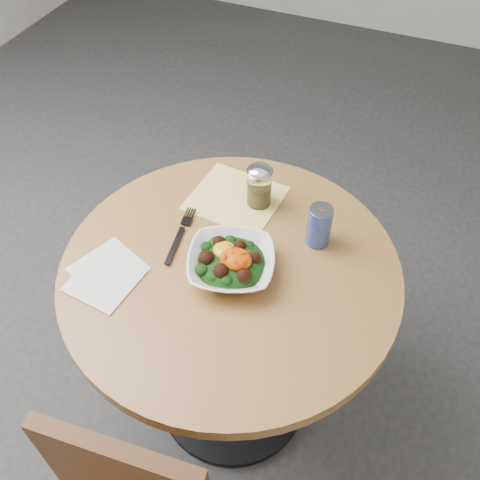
{
  "coord_description": "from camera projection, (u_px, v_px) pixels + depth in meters",
  "views": [
    {
      "loc": [
        0.37,
        -0.82,
        1.83
      ],
      "look_at": [
        0.01,
        0.04,
        0.81
      ],
      "focal_mm": 40.0,
      "sensor_mm": 36.0,
      "label": 1
    }
  ],
  "objects": [
    {
      "name": "ground",
      "position": [
        233.0,
        396.0,
        1.96
      ],
      "size": [
        6.0,
        6.0,
        0.0
      ],
      "primitive_type": "plane",
      "color": "#2B2B2D",
      "rests_on": "ground"
    },
    {
      "name": "table",
      "position": [
        231.0,
        309.0,
        1.55
      ],
      "size": [
        0.9,
        0.9,
        0.75
      ],
      "color": "black",
      "rests_on": "ground"
    },
    {
      "name": "cloth_napkin",
      "position": [
        236.0,
        198.0,
        1.58
      ],
      "size": [
        0.27,
        0.25,
        0.0
      ],
      "primitive_type": "cube",
      "rotation": [
        0.0,
        0.0,
        -0.08
      ],
      "color": "yellow",
      "rests_on": "table"
    },
    {
      "name": "paper_napkins",
      "position": [
        106.0,
        274.0,
        1.38
      ],
      "size": [
        0.21,
        0.23,
        0.0
      ],
      "color": "silver",
      "rests_on": "table"
    },
    {
      "name": "salad_bowl",
      "position": [
        231.0,
        263.0,
        1.37
      ],
      "size": [
        0.28,
        0.28,
        0.08
      ],
      "color": "white",
      "rests_on": "table"
    },
    {
      "name": "fork",
      "position": [
        181.0,
        233.0,
        1.47
      ],
      "size": [
        0.05,
        0.22,
        0.0
      ],
      "color": "black",
      "rests_on": "table"
    },
    {
      "name": "spice_shaker",
      "position": [
        259.0,
        186.0,
        1.51
      ],
      "size": [
        0.07,
        0.07,
        0.13
      ],
      "color": "silver",
      "rests_on": "table"
    },
    {
      "name": "beverage_can",
      "position": [
        319.0,
        226.0,
        1.42
      ],
      "size": [
        0.07,
        0.07,
        0.13
      ],
      "color": "navy",
      "rests_on": "table"
    }
  ]
}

